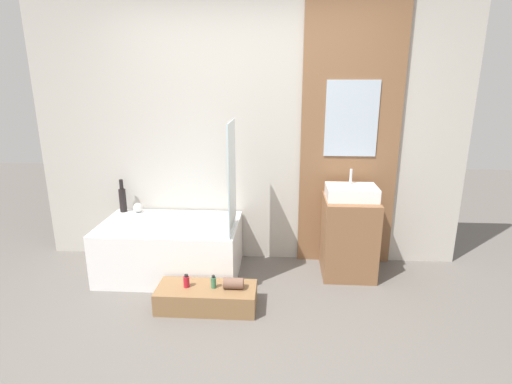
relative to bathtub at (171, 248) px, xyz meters
The scene contains 13 objects.
ground_plane 1.36m from the bathtub, 58.40° to the right, with size 12.00×12.00×0.00m, color #605B56.
wall_tiled_back 1.33m from the bathtub, 31.98° to the left, with size 4.20×0.06×2.60m, color #B7B2A8.
wall_wood_accent 2.02m from the bathtub, 12.97° to the left, with size 0.93×0.04×2.60m.
bathtub is the anchor object (origin of this frame).
glass_shower_screen 0.96m from the bathtub, 12.03° to the right, with size 0.01×0.48×0.96m, color silver.
wooden_step_bench 0.75m from the bathtub, 52.71° to the right, with size 0.81×0.33×0.18m, color olive.
vanity_cabinet 1.69m from the bathtub, ahead, with size 0.48×0.51×0.75m, color brown.
sink 1.77m from the bathtub, ahead, with size 0.46×0.32×0.26m.
vase_tall_dark 0.74m from the bathtub, 151.36° to the left, with size 0.07×0.07×0.34m.
vase_round_light 0.58m from the bathtub, 144.11° to the left, with size 0.10×0.10×0.10m, color silver.
bottle_soap_primary 0.65m from the bathtub, 64.10° to the right, with size 0.05×0.05×0.11m.
bottle_soap_secondary 0.77m from the bathtub, 49.14° to the right, with size 0.04×0.04×0.11m.
towel_roll 0.89m from the bathtub, 41.24° to the right, with size 0.09×0.09×0.16m, color brown.
Camera 1 is at (0.33, -2.30, 1.82)m, focal length 28.00 mm.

